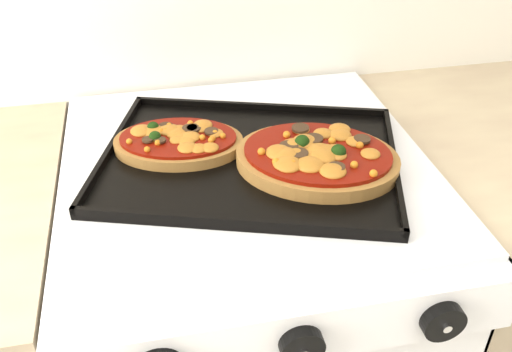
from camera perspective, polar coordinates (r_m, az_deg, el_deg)
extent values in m
cube|color=white|center=(1.24, -0.67, -16.42)|extent=(0.60, 0.60, 0.91)
cube|color=white|center=(0.74, 4.04, -15.43)|extent=(0.60, 0.02, 0.09)
cylinder|color=black|center=(0.72, 4.61, -16.59)|extent=(0.06, 0.02, 0.06)
cylinder|color=black|center=(0.78, 18.19, -13.67)|extent=(0.06, 0.02, 0.06)
cube|color=black|center=(0.92, -0.64, 1.85)|extent=(0.55, 0.47, 0.02)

